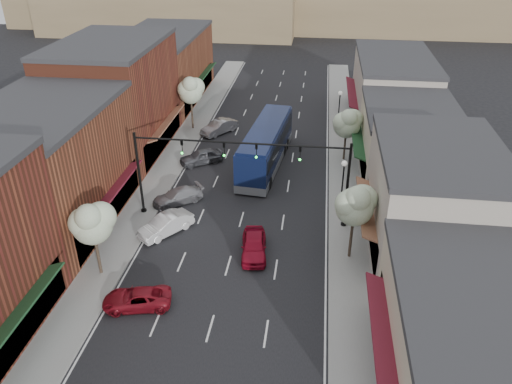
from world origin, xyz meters
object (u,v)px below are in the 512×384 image
(red_hatchback, at_px, (254,245))
(parked_car_d, at_px, (201,157))
(tree_right_far, at_px, (348,122))
(tree_right_near, at_px, (356,204))
(tree_left_far, at_px, (191,90))
(parked_car_b, at_px, (166,225))
(lamp_post_far, at_px, (339,104))
(tree_left_near, at_px, (92,222))
(parked_car_a, at_px, (137,299))
(coach_bus, at_px, (266,146))
(signal_mast_left, at_px, (168,163))
(parked_car_c, at_px, (178,196))
(lamp_post_near, at_px, (343,177))
(parked_car_e, at_px, (219,127))
(signal_mast_right, at_px, (316,172))

(red_hatchback, distance_m, parked_car_d, 15.64)
(tree_right_far, height_order, red_hatchback, tree_right_far)
(tree_right_near, height_order, tree_left_far, tree_left_far)
(tree_right_near, distance_m, red_hatchback, 7.72)
(tree_left_far, bearing_deg, red_hatchback, -66.26)
(parked_car_b, bearing_deg, lamp_post_far, 97.33)
(tree_left_near, height_order, parked_car_a, tree_left_near)
(red_hatchback, bearing_deg, tree_left_far, 107.02)
(coach_bus, height_order, parked_car_a, coach_bus)
(tree_right_far, xyz_separation_m, parked_car_a, (-13.18, -22.64, -3.41))
(signal_mast_left, xyz_separation_m, coach_bus, (6.44, 9.96, -2.58))
(tree_left_near, relative_size, tree_left_far, 0.93)
(tree_left_near, height_order, parked_car_c, tree_left_near)
(tree_left_far, xyz_separation_m, parked_car_a, (3.42, -28.64, -4.02))
(parked_car_b, bearing_deg, tree_right_near, 31.50)
(lamp_post_near, bearing_deg, tree_left_far, 136.11)
(tree_right_far, relative_size, lamp_post_near, 1.22)
(red_hatchback, relative_size, parked_car_a, 1.03)
(tree_right_near, height_order, parked_car_b, tree_right_near)
(tree_right_far, distance_m, parked_car_e, 14.84)
(tree_left_near, distance_m, parked_car_e, 25.70)
(tree_right_far, bearing_deg, tree_left_near, -129.69)
(signal_mast_right, height_order, parked_car_b, signal_mast_right)
(tree_right_far, height_order, tree_left_far, tree_left_far)
(lamp_post_far, xyz_separation_m, parked_car_b, (-13.16, -22.60, -2.28))
(lamp_post_far, relative_size, red_hatchback, 1.03)
(lamp_post_far, distance_m, parked_car_b, 26.26)
(signal_mast_left, relative_size, parked_car_a, 1.96)
(signal_mast_left, xyz_separation_m, parked_car_c, (-0.05, 1.90, -4.00))
(signal_mast_left, bearing_deg, tree_left_far, 98.35)
(lamp_post_near, distance_m, red_hatchback, 9.58)
(parked_car_b, distance_m, parked_car_d, 12.17)
(parked_car_b, bearing_deg, parked_car_a, -48.72)
(lamp_post_near, relative_size, parked_car_c, 1.03)
(lamp_post_near, height_order, parked_car_e, lamp_post_near)
(coach_bus, distance_m, parked_car_d, 6.38)
(coach_bus, height_order, red_hatchback, coach_bus)
(coach_bus, xyz_separation_m, parked_car_a, (-5.65, -20.65, -1.46))
(signal_mast_right, distance_m, red_hatchback, 7.14)
(tree_left_near, xyz_separation_m, parked_car_c, (2.58, 9.95, -3.60))
(tree_right_far, height_order, parked_car_a, tree_right_far)
(tree_right_far, relative_size, parked_car_c, 1.26)
(tree_right_far, bearing_deg, coach_bus, -165.21)
(signal_mast_left, relative_size, parked_car_b, 1.87)
(signal_mast_right, distance_m, parked_car_d, 15.11)
(tree_left_near, height_order, lamp_post_far, tree_left_near)
(tree_right_far, relative_size, coach_bus, 0.41)
(lamp_post_far, bearing_deg, red_hatchback, -104.27)
(signal_mast_left, relative_size, coach_bus, 0.63)
(signal_mast_left, xyz_separation_m, tree_left_near, (-2.63, -8.05, -0.40))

